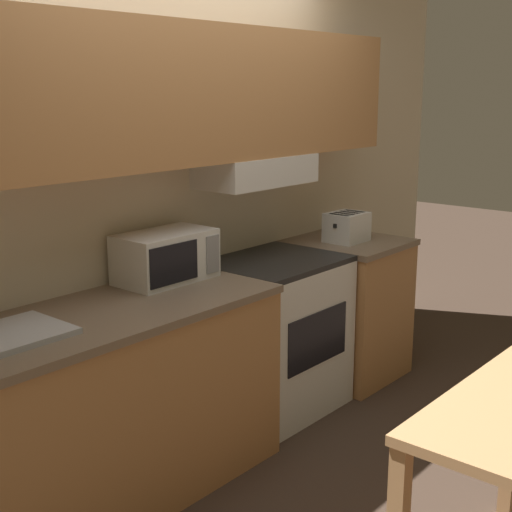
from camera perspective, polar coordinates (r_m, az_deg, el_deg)
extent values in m
plane|color=#3D2D23|center=(4.09, -6.79, -13.17)|extent=(16.00, 16.00, 0.00)
cube|color=beige|center=(3.72, -7.59, 4.83)|extent=(5.49, 0.05, 2.55)
cube|color=#B27A47|center=(3.54, -5.79, 12.73)|extent=(3.09, 0.32, 0.67)
cube|color=silver|center=(3.96, -0.01, 6.86)|extent=(0.71, 0.34, 0.16)
cube|color=#B27A47|center=(3.28, -12.16, -12.15)|extent=(1.69, 0.65, 0.85)
cube|color=#75604C|center=(3.11, -12.56, -4.75)|extent=(1.71, 0.67, 0.04)
cube|color=#B27A47|center=(4.61, 7.21, -4.33)|extent=(0.61, 0.65, 0.85)
cube|color=#75604C|center=(4.50, 7.37, 1.06)|extent=(0.63, 0.67, 0.04)
cube|color=silver|center=(4.09, 1.49, -6.52)|extent=(0.75, 0.60, 0.86)
cube|color=black|center=(3.96, 1.53, -0.48)|extent=(0.75, 0.60, 0.03)
cube|color=black|center=(3.90, 4.98, -6.59)|extent=(0.53, 0.01, 0.30)
cylinder|color=black|center=(3.76, 1.34, -1.07)|extent=(0.11, 0.11, 0.01)
cylinder|color=black|center=(4.02, 4.38, -0.15)|extent=(0.11, 0.11, 0.01)
cylinder|color=black|center=(3.91, -1.39, -0.50)|extent=(0.11, 0.11, 0.01)
cylinder|color=black|center=(4.16, 1.71, 0.35)|extent=(0.11, 0.11, 0.01)
cube|color=silver|center=(3.53, -7.25, -0.03)|extent=(0.49, 0.28, 0.24)
cube|color=black|center=(3.37, -6.56, -0.63)|extent=(0.30, 0.01, 0.19)
cube|color=gray|center=(3.55, -3.48, 0.15)|extent=(0.09, 0.01, 0.19)
cube|color=silver|center=(4.43, 7.27, 2.31)|extent=(0.25, 0.20, 0.18)
cube|color=black|center=(4.32, 6.34, 2.41)|extent=(0.01, 0.02, 0.02)
cube|color=black|center=(4.35, 6.67, 3.25)|extent=(0.03, 0.14, 0.01)
cube|color=black|center=(4.40, 7.09, 3.35)|extent=(0.03, 0.14, 0.01)
cube|color=black|center=(4.44, 7.50, 3.44)|extent=(0.03, 0.14, 0.01)
cube|color=black|center=(4.49, 7.91, 3.54)|extent=(0.03, 0.14, 0.01)
cube|color=tan|center=(3.30, 19.77, -13.58)|extent=(0.06, 0.06, 0.74)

